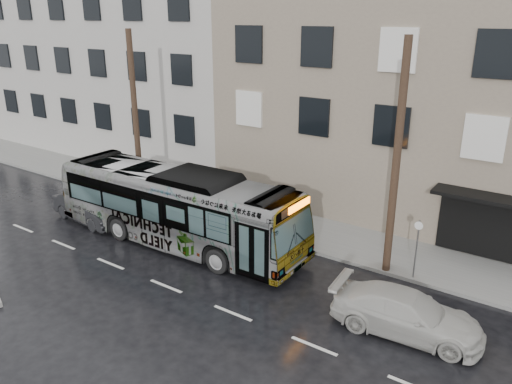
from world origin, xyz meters
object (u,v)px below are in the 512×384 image
at_px(utility_pole_front, 396,161).
at_px(bus, 177,207).
at_px(utility_pole_rear, 135,119).
at_px(sign_post, 416,249).
at_px(white_sedan, 406,313).
at_px(dark_sedan, 89,207).

relative_size(utility_pole_front, bus, 0.73).
height_order(utility_pole_rear, sign_post, utility_pole_rear).
distance_m(utility_pole_rear, white_sedan, 16.80).
height_order(utility_pole_front, utility_pole_rear, same).
height_order(sign_post, dark_sedan, sign_post).
relative_size(bus, white_sedan, 2.56).
bearing_deg(dark_sedan, bus, -77.26).
distance_m(sign_post, bus, 10.27).
height_order(bus, dark_sedan, bus).
xyz_separation_m(utility_pole_front, sign_post, (1.10, 0.00, -3.30)).
height_order(utility_pole_front, bus, utility_pole_front).
relative_size(utility_pole_front, white_sedan, 1.86).
height_order(white_sedan, dark_sedan, dark_sedan).
bearing_deg(bus, utility_pole_rear, 62.06).
bearing_deg(utility_pole_front, white_sedan, -60.38).
distance_m(utility_pole_rear, sign_post, 15.46).
bearing_deg(utility_pole_front, bus, -163.45).
bearing_deg(bus, dark_sedan, 96.35).
relative_size(utility_pole_front, dark_sedan, 2.02).
height_order(bus, white_sedan, bus).
bearing_deg(sign_post, utility_pole_rear, 180.00).
xyz_separation_m(sign_post, dark_sedan, (-15.24, -3.32, -0.62)).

